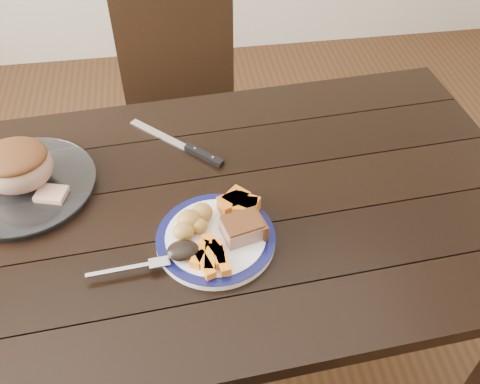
{
  "coord_description": "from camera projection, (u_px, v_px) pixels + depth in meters",
  "views": [
    {
      "loc": [
        -0.05,
        -0.89,
        1.68
      ],
      "look_at": [
        0.08,
        -0.02,
        0.8
      ],
      "focal_mm": 40.0,
      "sensor_mm": 36.0,
      "label": 1
    }
  ],
  "objects": [
    {
      "name": "carving_knife",
      "position": [
        192.0,
        150.0,
        1.42
      ],
      "size": [
        0.24,
        0.24,
        0.01
      ],
      "rotation": [
        0.0,
        0.0,
        -0.78
      ],
      "color": "silver",
      "rests_on": "dining_table"
    },
    {
      "name": "dark_mushroom",
      "position": [
        183.0,
        251.0,
        1.14
      ],
      "size": [
        0.07,
        0.05,
        0.03
      ],
      "primitive_type": "ellipsoid",
      "color": "black",
      "rests_on": "dinner_plate"
    },
    {
      "name": "plate_rim",
      "position": [
        216.0,
        237.0,
        1.19
      ],
      "size": [
        0.27,
        0.27,
        0.02
      ],
      "primitive_type": "torus",
      "color": "#0D0E42",
      "rests_on": "dinner_plate"
    },
    {
      "name": "roast_joint",
      "position": [
        17.0,
        168.0,
        1.27
      ],
      "size": [
        0.17,
        0.15,
        0.11
      ],
      "primitive_type": "ellipsoid",
      "color": "tan",
      "rests_on": "serving_platter"
    },
    {
      "name": "pumpkin_wedges",
      "position": [
        240.0,
        205.0,
        1.23
      ],
      "size": [
        0.1,
        0.09,
        0.04
      ],
      "color": "orange",
      "rests_on": "dinner_plate"
    },
    {
      "name": "cut_slice",
      "position": [
        52.0,
        195.0,
        1.28
      ],
      "size": [
        0.08,
        0.07,
        0.02
      ],
      "primitive_type": "cube",
      "rotation": [
        0.0,
        0.0,
        -0.28
      ],
      "color": "tan",
      "rests_on": "serving_platter"
    },
    {
      "name": "dining_table",
      "position": [
        208.0,
        229.0,
        1.35
      ],
      "size": [
        1.66,
        1.01,
        0.75
      ],
      "rotation": [
        0.0,
        0.0,
        0.07
      ],
      "color": "black",
      "rests_on": "ground"
    },
    {
      "name": "roasted_potatoes",
      "position": [
        193.0,
        221.0,
        1.19
      ],
      "size": [
        0.09,
        0.09,
        0.05
      ],
      "color": "gold",
      "rests_on": "dinner_plate"
    },
    {
      "name": "chair_far",
      "position": [
        185.0,
        103.0,
        1.96
      ],
      "size": [
        0.47,
        0.48,
        0.93
      ],
      "rotation": [
        0.0,
        0.0,
        3.26
      ],
      "color": "black",
      "rests_on": "ground"
    },
    {
      "name": "ground",
      "position": [
        216.0,
        356.0,
        1.82
      ],
      "size": [
        4.0,
        4.0,
        0.0
      ],
      "primitive_type": "plane",
      "color": "#472B16",
      "rests_on": "ground"
    },
    {
      "name": "serving_platter",
      "position": [
        24.0,
        187.0,
        1.32
      ],
      "size": [
        0.34,
        0.34,
        0.02
      ],
      "primitive_type": "cylinder",
      "color": "white",
      "rests_on": "dining_table"
    },
    {
      "name": "carrot_batons",
      "position": [
        211.0,
        256.0,
        1.14
      ],
      "size": [
        0.09,
        0.12,
        0.02
      ],
      "color": "orange",
      "rests_on": "dinner_plate"
    },
    {
      "name": "dinner_plate",
      "position": [
        216.0,
        239.0,
        1.2
      ],
      "size": [
        0.27,
        0.27,
        0.02
      ],
      "primitive_type": "cylinder",
      "color": "white",
      "rests_on": "dining_table"
    },
    {
      "name": "fork",
      "position": [
        135.0,
        267.0,
        1.13
      ],
      "size": [
        0.18,
        0.03,
        0.0
      ],
      "rotation": [
        0.0,
        0.0,
        0.08
      ],
      "color": "silver",
      "rests_on": "dinner_plate"
    },
    {
      "name": "pork_slice",
      "position": [
        242.0,
        229.0,
        1.18
      ],
      "size": [
        0.1,
        0.09,
        0.04
      ],
      "primitive_type": "cube",
      "rotation": [
        0.0,
        0.0,
        0.24
      ],
      "color": "#A57665",
      "rests_on": "dinner_plate"
    }
  ]
}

